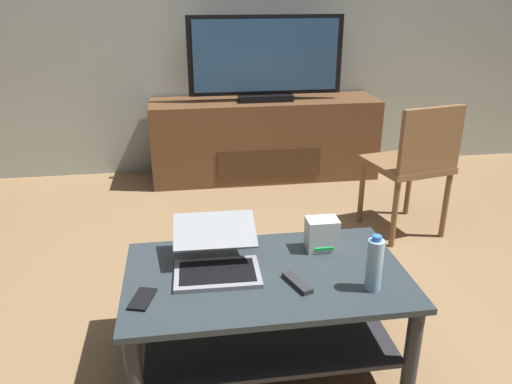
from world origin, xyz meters
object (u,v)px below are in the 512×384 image
at_px(media_cabinet, 265,139).
at_px(water_bottle_near, 374,264).
at_px(dining_chair, 415,161).
at_px(laptop, 216,256).
at_px(coffee_table, 266,301).
at_px(television, 266,60).
at_px(tv_remote, 297,283).
at_px(cell_phone, 142,299).
at_px(router_box, 322,234).

height_order(media_cabinet, water_bottle_near, water_bottle_near).
xyz_separation_m(media_cabinet, dining_chair, (0.74, -1.21, 0.17)).
bearing_deg(laptop, coffee_table, -19.19).
height_order(television, dining_chair, television).
relative_size(media_cabinet, laptop, 4.80).
bearing_deg(tv_remote, dining_chair, 28.65).
bearing_deg(tv_remote, cell_phone, 161.34).
xyz_separation_m(laptop, water_bottle_near, (0.58, -0.24, 0.05)).
bearing_deg(laptop, media_cabinet, 75.51).
bearing_deg(water_bottle_near, coffee_table, 155.48).
distance_m(coffee_table, laptop, 0.28).
xyz_separation_m(laptop, router_box, (0.47, 0.10, 0.01)).
xyz_separation_m(coffee_table, tv_remote, (0.10, -0.10, 0.14)).
relative_size(media_cabinet, water_bottle_near, 8.12).
xyz_separation_m(router_box, water_bottle_near, (0.11, -0.34, 0.04)).
bearing_deg(laptop, water_bottle_near, -22.76).
distance_m(laptop, water_bottle_near, 0.63).
relative_size(dining_chair, router_box, 6.02).
xyz_separation_m(media_cabinet, cell_phone, (-0.86, -2.39, 0.11)).
bearing_deg(coffee_table, cell_phone, -165.94).
xyz_separation_m(dining_chair, router_box, (-0.84, -0.89, 0.00)).
bearing_deg(water_bottle_near, dining_chair, 59.25).
bearing_deg(router_box, media_cabinet, 87.34).
xyz_separation_m(media_cabinet, router_box, (-0.10, -2.10, 0.18)).
distance_m(coffee_table, router_box, 0.38).
bearing_deg(water_bottle_near, television, 90.25).
distance_m(router_box, cell_phone, 0.81).
relative_size(coffee_table, dining_chair, 1.31).
bearing_deg(router_box, television, 87.31).
height_order(laptop, cell_phone, laptop).
bearing_deg(router_box, laptop, -168.42).
xyz_separation_m(laptop, cell_phone, (-0.29, -0.19, -0.05)).
relative_size(television, water_bottle_near, 5.35).
bearing_deg(router_box, dining_chair, 46.62).
bearing_deg(media_cabinet, router_box, -92.66).
distance_m(coffee_table, cell_phone, 0.52).
bearing_deg(router_box, coffee_table, -149.06).
height_order(dining_chair, laptop, dining_chair).
relative_size(television, tv_remote, 7.61).
bearing_deg(media_cabinet, coffee_table, -99.33).
relative_size(laptop, tv_remote, 2.41).
height_order(router_box, tv_remote, router_box).
bearing_deg(coffee_table, router_box, 30.94).
height_order(coffee_table, router_box, router_box).
distance_m(dining_chair, router_box, 1.22).
relative_size(media_cabinet, dining_chair, 2.14).
distance_m(laptop, router_box, 0.48).
bearing_deg(laptop, tv_remote, -29.96).
bearing_deg(media_cabinet, cell_phone, -109.77).
height_order(dining_chair, tv_remote, dining_chair).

